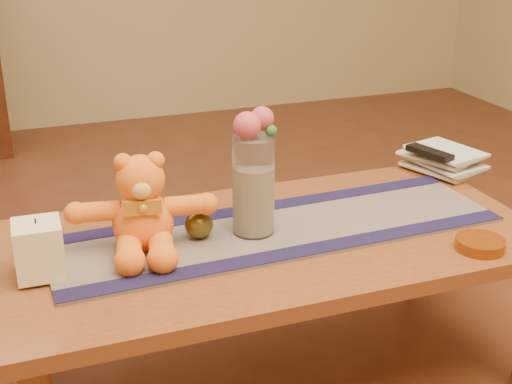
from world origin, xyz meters
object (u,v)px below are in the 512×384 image
object	(u,v)px
tv_remote	(430,152)
amber_dish	(480,244)
pillar_candle	(39,249)
bronze_ball	(199,224)
teddy_bear	(142,203)
glass_vase	(253,186)
book_bottom	(425,174)

from	to	relation	value
tv_remote	amber_dish	bearing A→B (deg)	-124.67
pillar_candle	tv_remote	bearing A→B (deg)	11.48
pillar_candle	bronze_ball	xyz separation A→B (m)	(0.40, 0.06, -0.03)
bronze_ball	amber_dish	world-z (taller)	bronze_ball
tv_remote	amber_dish	xyz separation A→B (m)	(-0.16, -0.48, -0.07)
teddy_bear	bronze_ball	world-z (taller)	teddy_bear
pillar_candle	glass_vase	bearing A→B (deg)	4.89
glass_vase	book_bottom	xyz separation A→B (m)	(0.66, 0.21, -0.13)
teddy_bear	amber_dish	bearing A→B (deg)	-10.59
pillar_candle	glass_vase	size ratio (longest dim) A/B	0.50
teddy_bear	pillar_candle	xyz separation A→B (m)	(-0.26, -0.06, -0.05)
book_bottom	pillar_candle	bearing A→B (deg)	172.37
amber_dish	bronze_ball	bearing A→B (deg)	155.57
bronze_ball	amber_dish	distance (m)	0.71
teddy_bear	glass_vase	world-z (taller)	glass_vase
bronze_ball	tv_remote	size ratio (longest dim) A/B	0.46
pillar_candle	glass_vase	world-z (taller)	glass_vase
pillar_candle	amber_dish	xyz separation A→B (m)	(1.05, -0.23, -0.06)
bronze_ball	book_bottom	distance (m)	0.83
teddy_bear	book_bottom	world-z (taller)	teddy_bear
glass_vase	book_bottom	distance (m)	0.70
book_bottom	amber_dish	size ratio (longest dim) A/B	1.80
tv_remote	bronze_ball	bearing A→B (deg)	176.23
glass_vase	bronze_ball	xyz separation A→B (m)	(-0.14, 0.01, -0.09)
teddy_bear	book_bottom	bearing A→B (deg)	21.37
teddy_bear	amber_dish	size ratio (longest dim) A/B	2.80
tv_remote	glass_vase	bearing A→B (deg)	-179.90
teddy_bear	tv_remote	bearing A→B (deg)	20.78
glass_vase	bronze_ball	bearing A→B (deg)	174.08
amber_dish	pillar_candle	bearing A→B (deg)	167.42
bronze_ball	amber_dish	xyz separation A→B (m)	(0.65, -0.30, -0.03)
amber_dish	tv_remote	bearing A→B (deg)	71.91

